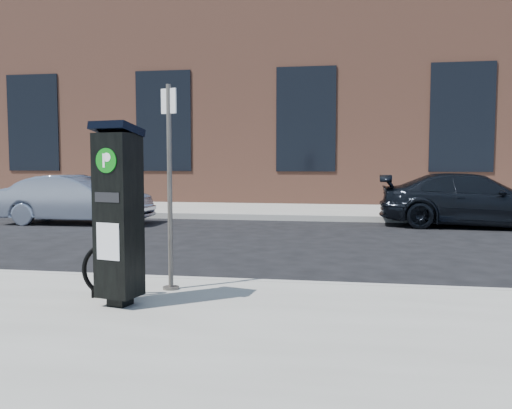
% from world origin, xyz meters
% --- Properties ---
extents(ground, '(120.00, 120.00, 0.00)m').
position_xyz_m(ground, '(0.00, 0.00, 0.00)').
color(ground, black).
rests_on(ground, ground).
extents(sidewalk_far, '(60.00, 12.00, 0.15)m').
position_xyz_m(sidewalk_far, '(0.00, 14.00, 0.07)').
color(sidewalk_far, gray).
rests_on(sidewalk_far, ground).
extents(curb_near, '(60.00, 0.12, 0.16)m').
position_xyz_m(curb_near, '(0.00, -0.02, 0.07)').
color(curb_near, '#9E9B93').
rests_on(curb_near, ground).
extents(curb_far, '(60.00, 0.12, 0.16)m').
position_xyz_m(curb_far, '(0.00, 8.02, 0.07)').
color(curb_far, '#9E9B93').
rests_on(curb_far, ground).
extents(building, '(28.00, 10.05, 8.25)m').
position_xyz_m(building, '(-0.00, 17.00, 4.15)').
color(building, brown).
rests_on(building, ground).
extents(parking_kiosk, '(0.49, 0.46, 1.82)m').
position_xyz_m(parking_kiosk, '(-0.81, -1.37, 1.08)').
color(parking_kiosk, black).
rests_on(parking_kiosk, sidewalk_near).
extents(sign_pole, '(0.19, 0.18, 2.27)m').
position_xyz_m(sign_pole, '(-0.53, -0.62, 1.28)').
color(sign_pole, '#534E49').
rests_on(sign_pole, sidewalk_near).
extents(bike_rack, '(0.59, 0.25, 0.61)m').
position_xyz_m(bike_rack, '(-1.03, -1.08, 0.45)').
color(bike_rack, black).
rests_on(bike_rack, sidewalk_near).
extents(car_silver, '(3.80, 1.43, 1.24)m').
position_xyz_m(car_silver, '(-5.38, 6.40, 0.62)').
color(car_silver, gray).
rests_on(car_silver, ground).
extents(car_dark, '(4.58, 2.14, 1.29)m').
position_xyz_m(car_dark, '(4.43, 7.40, 0.65)').
color(car_dark, black).
rests_on(car_dark, ground).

